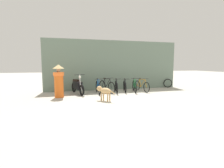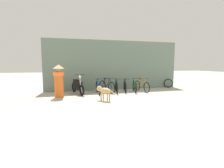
{
  "view_description": "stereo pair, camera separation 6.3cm",
  "coord_description": "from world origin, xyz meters",
  "views": [
    {
      "loc": [
        -3.39,
        -7.57,
        1.71
      ],
      "look_at": [
        -0.85,
        1.26,
        0.65
      ],
      "focal_mm": 28.0,
      "sensor_mm": 36.0,
      "label": 1
    },
    {
      "loc": [
        -3.33,
        -7.59,
        1.71
      ],
      "look_at": [
        -0.85,
        1.26,
        0.65
      ],
      "focal_mm": 28.0,
      "sensor_mm": 36.0,
      "label": 2
    }
  ],
  "objects": [
    {
      "name": "ground_plane",
      "position": [
        0.0,
        0.0,
        0.0
      ],
      "size": [
        60.0,
        60.0,
        0.0
      ],
      "primitive_type": "plane",
      "color": "#B7B2A5"
    },
    {
      "name": "shop_wall_back",
      "position": [
        0.0,
        3.64,
        1.62
      ],
      "size": [
        9.04,
        0.2,
        3.24
      ],
      "color": "slate",
      "rests_on": "ground"
    },
    {
      "name": "bicycle_0",
      "position": [
        -1.4,
        2.26,
        0.36
      ],
      "size": [
        0.46,
        1.75,
        0.89
      ],
      "rotation": [
        0.0,
        0.0,
        -1.62
      ],
      "color": "black",
      "rests_on": "ground"
    },
    {
      "name": "bicycle_1",
      "position": [
        -0.84,
        2.42,
        0.37
      ],
      "size": [
        0.63,
        1.64,
        0.91
      ],
      "rotation": [
        0.0,
        0.0,
        -1.25
      ],
      "color": "black",
      "rests_on": "ground"
    },
    {
      "name": "bicycle_2",
      "position": [
        -0.3,
        2.23,
        0.36
      ],
      "size": [
        0.51,
        1.65,
        0.87
      ],
      "rotation": [
        0.0,
        0.0,
        -1.79
      ],
      "color": "black",
      "rests_on": "ground"
    },
    {
      "name": "bicycle_3",
      "position": [
        0.29,
        2.4,
        0.35
      ],
      "size": [
        0.57,
        1.66,
        0.84
      ],
      "rotation": [
        0.0,
        0.0,
        -1.83
      ],
      "color": "black",
      "rests_on": "ground"
    },
    {
      "name": "bicycle_4",
      "position": [
        0.83,
        2.14,
        0.36
      ],
      "size": [
        0.58,
        1.65,
        0.87
      ],
      "rotation": [
        0.0,
        0.0,
        -1.85
      ],
      "color": "black",
      "rests_on": "ground"
    },
    {
      "name": "bicycle_5",
      "position": [
        1.39,
        2.31,
        0.34
      ],
      "size": [
        0.46,
        1.7,
        0.83
      ],
      "rotation": [
        0.0,
        0.0,
        -1.45
      ],
      "color": "black",
      "rests_on": "ground"
    },
    {
      "name": "motorcycle",
      "position": [
        -2.55,
        2.45,
        0.46
      ],
      "size": [
        0.67,
        1.94,
        1.13
      ],
      "rotation": [
        0.0,
        0.0,
        -1.32
      ],
      "color": "black",
      "rests_on": "ground"
    },
    {
      "name": "stray_dog",
      "position": [
        -1.53,
        0.18,
        0.47
      ],
      "size": [
        0.74,
        0.91,
        0.68
      ],
      "rotation": [
        0.0,
        0.0,
        2.22
      ],
      "color": "tan",
      "rests_on": "ground"
    },
    {
      "name": "person_in_robes",
      "position": [
        -3.55,
        1.67,
        0.89
      ],
      "size": [
        0.76,
        0.76,
        1.68
      ],
      "rotation": [
        0.0,
        0.0,
        2.73
      ],
      "color": "orange",
      "rests_on": "ground"
    },
    {
      "name": "spare_tire_left",
      "position": [
        3.99,
        3.4,
        0.32
      ],
      "size": [
        0.62,
        0.26,
        0.63
      ],
      "rotation": [
        0.0,
        0.0,
        -0.33
      ],
      "color": "black",
      "rests_on": "ground"
    }
  ]
}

